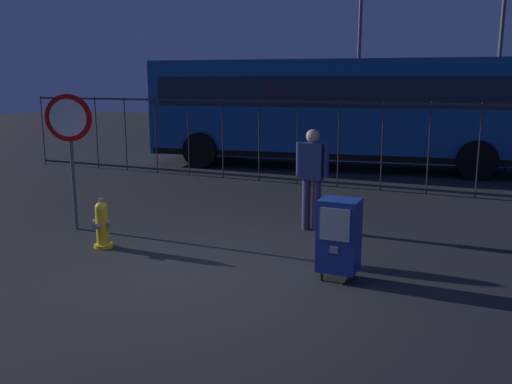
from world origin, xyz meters
TOP-DOWN VIEW (x-y plane):
  - ground_plane at (0.00, 0.00)m, footprint 60.00×60.00m
  - fire_hydrant at (-1.90, 0.54)m, footprint 0.33×0.31m
  - newspaper_box_primary at (1.66, 0.67)m, footprint 0.48×0.42m
  - stop_sign at (-2.98, 1.16)m, footprint 0.71×0.31m
  - pedestrian at (0.62, 2.73)m, footprint 0.55×0.22m
  - fence_barrier at (-0.00, 6.53)m, footprint 18.03×0.04m
  - bus_near at (-0.91, 9.53)m, footprint 10.75×3.96m
  - street_light_near_left at (3.16, 15.38)m, footprint 0.32×0.32m
  - street_light_near_right at (-1.81, 15.64)m, footprint 0.32×0.32m

SIDE VIEW (x-z plane):
  - ground_plane at x=0.00m, z-range 0.00..0.00m
  - fire_hydrant at x=-1.90m, z-range -0.02..0.72m
  - newspaper_box_primary at x=1.66m, z-range 0.06..1.08m
  - pedestrian at x=0.62m, z-range 0.11..1.78m
  - fence_barrier at x=0.00m, z-range 0.02..2.02m
  - stop_sign at x=-2.98m, z-range 0.49..2.72m
  - bus_near at x=-0.91m, z-range 0.21..3.21m
  - street_light_near_left at x=3.16m, z-range 0.57..8.34m
  - street_light_near_right at x=-1.81m, z-range 0.58..8.62m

